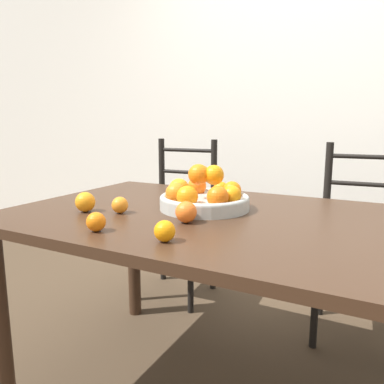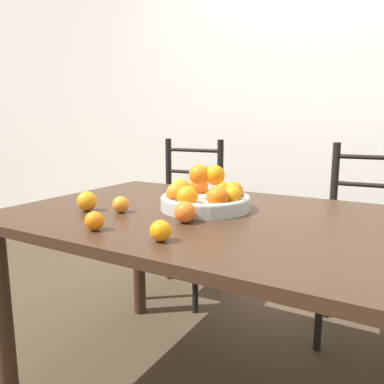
{
  "view_description": "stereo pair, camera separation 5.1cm",
  "coord_description": "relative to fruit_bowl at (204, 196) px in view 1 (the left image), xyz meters",
  "views": [
    {
      "loc": [
        0.45,
        -1.23,
        1.09
      ],
      "look_at": [
        -0.17,
        -0.05,
        0.85
      ],
      "focal_mm": 35.0,
      "sensor_mm": 36.0,
      "label": 1
    },
    {
      "loc": [
        0.5,
        -1.2,
        1.09
      ],
      "look_at": [
        -0.17,
        -0.05,
        0.85
      ],
      "focal_mm": 35.0,
      "sensor_mm": 36.0,
      "label": 2
    }
  ],
  "objects": [
    {
      "name": "chair_right",
      "position": [
        0.54,
        0.74,
        -0.33
      ],
      "size": [
        0.45,
        0.43,
        1.0
      ],
      "rotation": [
        0.0,
        0.0,
        0.07
      ],
      "color": "black",
      "rests_on": "ground_plane"
    },
    {
      "name": "fruit_bowl",
      "position": [
        0.0,
        0.0,
        0.0
      ],
      "size": [
        0.35,
        0.35,
        0.18
      ],
      "color": "#B2B7B2",
      "rests_on": "dining_table"
    },
    {
      "name": "dining_table",
      "position": [
        0.17,
        -0.05,
        -0.14
      ],
      "size": [
        1.74,
        1.0,
        0.77
      ],
      "color": "#382316",
      "rests_on": "ground_plane"
    },
    {
      "name": "wall_back",
      "position": [
        0.17,
        1.47,
        0.48
      ],
      "size": [
        8.0,
        0.06,
        2.6
      ],
      "color": "silver",
      "rests_on": "ground_plane"
    },
    {
      "name": "orange_loose_1",
      "position": [
        0.08,
        -0.42,
        -0.02
      ],
      "size": [
        0.06,
        0.06,
        0.06
      ],
      "color": "orange",
      "rests_on": "dining_table"
    },
    {
      "name": "chair_left",
      "position": [
        -0.54,
        0.74,
        -0.33
      ],
      "size": [
        0.44,
        0.42,
        1.0
      ],
      "rotation": [
        0.0,
        0.0,
        0.06
      ],
      "color": "black",
      "rests_on": "ground_plane"
    },
    {
      "name": "orange_loose_0",
      "position": [
        -0.16,
        -0.43,
        -0.02
      ],
      "size": [
        0.06,
        0.06,
        0.06
      ],
      "color": "orange",
      "rests_on": "dining_table"
    },
    {
      "name": "orange_loose_3",
      "position": [
        -0.25,
        -0.2,
        -0.02
      ],
      "size": [
        0.06,
        0.06,
        0.06
      ],
      "color": "orange",
      "rests_on": "dining_table"
    },
    {
      "name": "orange_loose_4",
      "position": [
        -0.38,
        -0.25,
        -0.01
      ],
      "size": [
        0.08,
        0.08,
        0.08
      ],
      "color": "orange",
      "rests_on": "dining_table"
    },
    {
      "name": "orange_loose_2",
      "position": [
        0.04,
        -0.21,
        -0.01
      ],
      "size": [
        0.07,
        0.07,
        0.07
      ],
      "color": "orange",
      "rests_on": "dining_table"
    }
  ]
}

